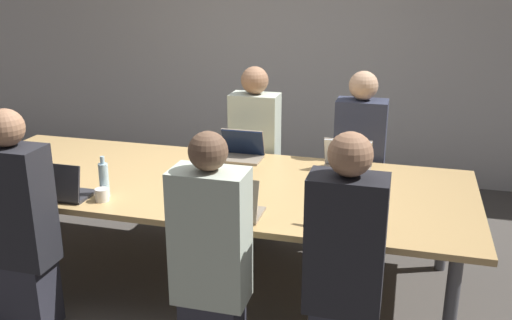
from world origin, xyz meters
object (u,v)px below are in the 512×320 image
at_px(laptop_near_midright, 232,206).
at_px(person_far_center, 255,152).
at_px(person_near_left, 19,226).
at_px(laptop_far_center, 242,150).
at_px(person_far_right, 359,160).
at_px(cup_near_left, 102,195).
at_px(bottle_near_left, 104,179).
at_px(cup_near_midright, 188,205).
at_px(person_near_right, 344,267).
at_px(stapler, 198,183).
at_px(laptop_near_right, 349,215).
at_px(laptop_far_right, 347,162).
at_px(person_near_midright, 211,262).
at_px(laptop_near_left, 59,188).

height_order(laptop_near_midright, person_far_center, person_far_center).
height_order(person_near_left, laptop_far_center, person_near_left).
xyz_separation_m(person_far_right, cup_near_left, (-1.50, -1.43, 0.09)).
bearing_deg(laptop_far_center, bottle_near_left, -122.44).
xyz_separation_m(person_far_right, cup_near_midright, (-0.90, -1.45, 0.10)).
bearing_deg(person_far_center, cup_near_left, -113.72).
xyz_separation_m(laptop_near_midright, laptop_far_center, (-0.27, 1.10, -0.01)).
relative_size(person_near_right, cup_near_midright, 13.67).
height_order(cup_near_midright, stapler, cup_near_midright).
bearing_deg(person_far_center, person_near_right, -61.37).
height_order(cup_near_midright, person_near_left, person_near_left).
distance_m(laptop_near_right, person_far_right, 1.40).
distance_m(laptop_near_midright, laptop_far_center, 1.13).
bearing_deg(laptop_far_right, cup_near_midright, -129.44).
distance_m(laptop_far_right, person_near_midright, 1.57).
xyz_separation_m(laptop_near_midright, person_far_center, (-0.26, 1.45, -0.12)).
bearing_deg(laptop_near_left, person_far_right, -140.77).
height_order(laptop_far_right, person_far_center, person_far_center).
relative_size(cup_near_midright, person_near_left, 0.07).
height_order(person_far_right, laptop_near_left, person_far_right).
bearing_deg(person_near_right, cup_near_midright, -18.57).
bearing_deg(laptop_near_midright, laptop_far_center, -76.17).
height_order(laptop_near_midright, stapler, laptop_near_midright).
xyz_separation_m(laptop_far_center, stapler, (-0.11, -0.67, -0.04)).
bearing_deg(person_near_right, stapler, -34.98).
relative_size(person_near_midright, laptop_far_center, 4.14).
height_order(person_near_midright, laptop_far_center, person_near_midright).
xyz_separation_m(laptop_far_right, person_far_right, (0.05, 0.42, -0.12)).
xyz_separation_m(person_near_left, bottle_near_left, (0.34, 0.45, 0.17)).
distance_m(person_near_left, cup_near_left, 0.52).
xyz_separation_m(laptop_near_right, bottle_near_left, (-1.60, 0.04, 0.05)).
bearing_deg(person_far_right, stapler, -134.42).
bearing_deg(cup_near_left, laptop_far_right, 34.73).
distance_m(laptop_far_right, person_far_right, 0.44).
height_order(laptop_near_left, bottle_near_left, bottle_near_left).
relative_size(person_near_midright, cup_near_midright, 13.47).
bearing_deg(person_near_right, person_far_center, -61.37).
distance_m(laptop_near_right, laptop_far_right, 0.98).
distance_m(person_far_right, cup_near_midright, 1.71).
relative_size(laptop_near_midright, cup_near_left, 3.95).
bearing_deg(person_far_right, laptop_near_left, -140.77).
distance_m(laptop_far_right, laptop_near_midright, 1.18).
height_order(person_near_right, laptop_far_center, person_near_right).
height_order(person_near_midright, person_far_center, person_far_center).
height_order(laptop_near_right, person_near_midright, person_near_midright).
relative_size(person_near_midright, stapler, 9.00).
bearing_deg(stapler, person_far_right, 56.91).
relative_size(person_near_right, person_near_left, 1.00).
xyz_separation_m(laptop_near_right, person_far_center, (-0.95, 1.39, -0.12)).
distance_m(laptop_far_center, person_far_center, 0.37).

